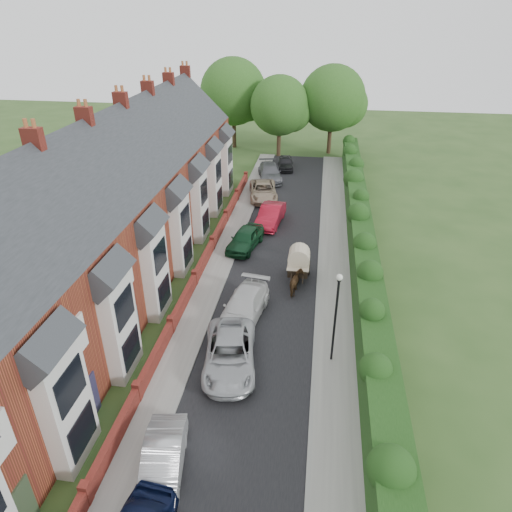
{
  "coord_description": "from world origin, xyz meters",
  "views": [
    {
      "loc": [
        2.19,
        -14.26,
        15.94
      ],
      "look_at": [
        -1.44,
        10.52,
        2.2
      ],
      "focal_mm": 32.0,
      "sensor_mm": 36.0,
      "label": 1
    }
  ],
  "objects_px": {
    "car_silver_a": "(163,461)",
    "car_silver_b": "(230,354)",
    "car_beige": "(263,191)",
    "car_white": "(244,307)",
    "car_green": "(245,239)",
    "car_red": "(271,215)",
    "lamppost": "(336,308)",
    "car_black": "(286,163)",
    "horse": "(297,283)",
    "horse_cart": "(299,260)",
    "car_grey": "(270,172)"
  },
  "relations": [
    {
      "from": "lamppost",
      "to": "horse",
      "type": "bearing_deg",
      "value": 110.04
    },
    {
      "from": "lamppost",
      "to": "horse_cart",
      "type": "xyz_separation_m",
      "value": [
        -2.2,
        7.86,
        -1.95
      ]
    },
    {
      "from": "car_white",
      "to": "car_green",
      "type": "distance_m",
      "value": 8.77
    },
    {
      "from": "car_beige",
      "to": "horse",
      "type": "height_order",
      "value": "car_beige"
    },
    {
      "from": "car_grey",
      "to": "car_black",
      "type": "relative_size",
      "value": 1.32
    },
    {
      "from": "car_silver_b",
      "to": "car_silver_a",
      "type": "bearing_deg",
      "value": -110.79
    },
    {
      "from": "car_green",
      "to": "car_red",
      "type": "distance_m",
      "value": 4.69
    },
    {
      "from": "car_green",
      "to": "car_beige",
      "type": "height_order",
      "value": "car_green"
    },
    {
      "from": "horse_cart",
      "to": "car_red",
      "type": "bearing_deg",
      "value": 108.82
    },
    {
      "from": "car_beige",
      "to": "car_black",
      "type": "height_order",
      "value": "car_beige"
    },
    {
      "from": "lamppost",
      "to": "car_white",
      "type": "height_order",
      "value": "lamppost"
    },
    {
      "from": "lamppost",
      "to": "car_white",
      "type": "xyz_separation_m",
      "value": [
        -5.04,
        3.0,
        -2.55
      ]
    },
    {
      "from": "horse",
      "to": "car_red",
      "type": "bearing_deg",
      "value": -69.66
    },
    {
      "from": "car_silver_b",
      "to": "car_green",
      "type": "relative_size",
      "value": 1.21
    },
    {
      "from": "lamppost",
      "to": "horse_cart",
      "type": "distance_m",
      "value": 8.39
    },
    {
      "from": "lamppost",
      "to": "car_black",
      "type": "bearing_deg",
      "value": 99.32
    },
    {
      "from": "car_beige",
      "to": "car_red",
      "type": "bearing_deg",
      "value": -86.78
    },
    {
      "from": "car_white",
      "to": "horse",
      "type": "xyz_separation_m",
      "value": [
        2.84,
        3.03,
        -0.04
      ]
    },
    {
      "from": "car_silver_a",
      "to": "car_black",
      "type": "bearing_deg",
      "value": 78.34
    },
    {
      "from": "car_white",
      "to": "car_beige",
      "type": "bearing_deg",
      "value": 102.61
    },
    {
      "from": "car_red",
      "to": "car_green",
      "type": "bearing_deg",
      "value": -100.52
    },
    {
      "from": "car_silver_a",
      "to": "car_beige",
      "type": "distance_m",
      "value": 29.28
    },
    {
      "from": "car_red",
      "to": "car_black",
      "type": "bearing_deg",
      "value": 96.76
    },
    {
      "from": "car_silver_a",
      "to": "car_red",
      "type": "distance_m",
      "value": 23.62
    },
    {
      "from": "lamppost",
      "to": "car_black",
      "type": "height_order",
      "value": "lamppost"
    },
    {
      "from": "car_beige",
      "to": "car_black",
      "type": "distance_m",
      "value": 9.24
    },
    {
      "from": "lamppost",
      "to": "car_silver_a",
      "type": "distance_m",
      "value": 10.15
    },
    {
      "from": "car_green",
      "to": "car_silver_b",
      "type": "bearing_deg",
      "value": -72.33
    },
    {
      "from": "car_white",
      "to": "car_green",
      "type": "height_order",
      "value": "car_green"
    },
    {
      "from": "lamppost",
      "to": "car_black",
      "type": "relative_size",
      "value": 1.27
    },
    {
      "from": "horse",
      "to": "car_green",
      "type": "bearing_deg",
      "value": -48.56
    },
    {
      "from": "car_green",
      "to": "car_red",
      "type": "xyz_separation_m",
      "value": [
        1.37,
        4.48,
        0.03
      ]
    },
    {
      "from": "car_white",
      "to": "horse_cart",
      "type": "bearing_deg",
      "value": 68.16
    },
    {
      "from": "car_beige",
      "to": "car_grey",
      "type": "relative_size",
      "value": 1.0
    },
    {
      "from": "car_green",
      "to": "car_beige",
      "type": "bearing_deg",
      "value": 101.61
    },
    {
      "from": "car_black",
      "to": "horse_cart",
      "type": "distance_m",
      "value": 23.33
    },
    {
      "from": "car_green",
      "to": "car_black",
      "type": "height_order",
      "value": "car_green"
    },
    {
      "from": "car_silver_b",
      "to": "car_beige",
      "type": "distance_m",
      "value": 22.98
    },
    {
      "from": "car_grey",
      "to": "car_white",
      "type": "bearing_deg",
      "value": -99.29
    },
    {
      "from": "car_green",
      "to": "car_grey",
      "type": "bearing_deg",
      "value": 101.61
    },
    {
      "from": "lamppost",
      "to": "car_silver_b",
      "type": "relative_size",
      "value": 0.95
    },
    {
      "from": "car_silver_a",
      "to": "horse_cart",
      "type": "xyz_separation_m",
      "value": [
        4.2,
        15.29,
        0.65
      ]
    },
    {
      "from": "car_black",
      "to": "lamppost",
      "type": "bearing_deg",
      "value": -86.71
    },
    {
      "from": "car_silver_a",
      "to": "car_silver_b",
      "type": "bearing_deg",
      "value": 68.26
    },
    {
      "from": "lamppost",
      "to": "car_beige",
      "type": "distance_m",
      "value": 22.91
    },
    {
      "from": "car_silver_b",
      "to": "car_beige",
      "type": "height_order",
      "value": "car_silver_b"
    },
    {
      "from": "lamppost",
      "to": "horse",
      "type": "distance_m",
      "value": 6.92
    },
    {
      "from": "car_green",
      "to": "car_white",
      "type": "bearing_deg",
      "value": -69.48
    },
    {
      "from": "car_silver_a",
      "to": "horse",
      "type": "xyz_separation_m",
      "value": [
        4.2,
        13.46,
        0.02
      ]
    },
    {
      "from": "car_white",
      "to": "car_beige",
      "type": "relative_size",
      "value": 0.96
    }
  ]
}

